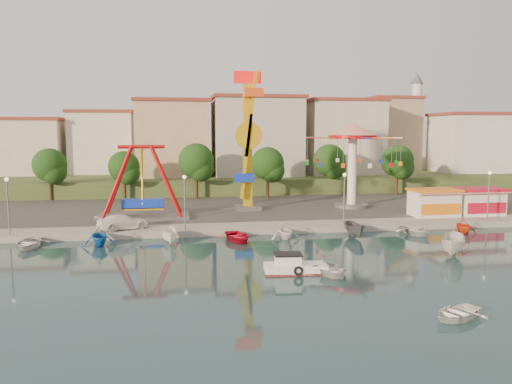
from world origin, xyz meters
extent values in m
plane|color=#153339|center=(0.00, 0.00, 0.00)|extent=(200.00, 200.00, 0.00)
cube|color=#9E998E|center=(0.00, 62.00, 0.30)|extent=(200.00, 100.00, 0.60)
cube|color=#4C4944|center=(0.00, 30.00, 0.60)|extent=(90.00, 28.00, 0.01)
cube|color=#384C26|center=(0.00, 67.00, 1.50)|extent=(200.00, 60.00, 3.00)
cube|color=#59595E|center=(-12.45, 20.40, 0.75)|extent=(10.00, 5.00, 0.30)
cube|color=#1635C3|center=(-12.45, 20.40, 2.20)|extent=(4.50, 1.40, 1.00)
cylinder|color=#B10E0E|center=(-12.45, 20.40, 8.40)|extent=(5.00, 0.40, 0.40)
cube|color=#59595E|center=(-0.30, 24.21, 0.85)|extent=(3.00, 3.00, 0.50)
cube|color=gold|center=(-0.30, 24.21, 8.10)|extent=(1.00, 1.00, 15.00)
cube|color=red|center=(-0.30, 24.21, 16.40)|extent=(3.20, 0.50, 1.40)
cylinder|color=gold|center=(-0.30, 23.41, 9.60)|extent=(3.20, 0.50, 3.20)
cube|color=gold|center=(0.00, 23.21, 12.08)|extent=(1.53, 0.35, 9.97)
cube|color=#E94614|center=(0.29, 23.21, 14.57)|extent=(2.20, 1.20, 1.00)
cylinder|color=#59595E|center=(12.91, 24.40, 0.80)|extent=(4.40, 4.40, 0.40)
cylinder|color=white|center=(12.91, 24.40, 5.10)|extent=(1.10, 1.10, 9.00)
cylinder|color=#B10E0E|center=(12.91, 24.40, 9.40)|extent=(6.00, 6.00, 0.50)
cone|color=red|center=(12.91, 24.40, 10.30)|extent=(6.40, 6.40, 1.40)
cube|color=white|center=(19.72, 16.50, 2.00)|extent=(5.00, 3.00, 2.80)
cube|color=orange|center=(19.72, 16.50, 3.55)|extent=(5.40, 3.40, 0.25)
cube|color=red|center=(19.72, 14.80, 3.20)|extent=(5.00, 0.77, 0.43)
cube|color=white|center=(25.21, 16.50, 2.00)|extent=(5.00, 3.00, 2.80)
cube|color=#B70E24|center=(25.21, 16.50, 3.55)|extent=(5.40, 3.40, 0.25)
cube|color=red|center=(25.21, 14.80, 3.20)|extent=(5.00, 0.77, 0.43)
cylinder|color=#59595E|center=(-24.00, 13.00, 3.10)|extent=(0.14, 0.14, 5.00)
cylinder|color=#59595E|center=(-8.00, 13.00, 3.10)|extent=(0.14, 0.14, 5.00)
cylinder|color=#59595E|center=(8.00, 13.00, 3.10)|extent=(0.14, 0.14, 5.00)
cylinder|color=#59595E|center=(24.00, 13.00, 3.10)|extent=(0.14, 0.14, 5.00)
cylinder|color=#382314|center=(-26.00, 36.98, 2.40)|extent=(0.44, 0.44, 3.60)
sphere|color=black|center=(-26.00, 36.98, 5.49)|extent=(4.60, 4.60, 4.60)
cylinder|color=#382314|center=(-16.00, 36.24, 2.30)|extent=(0.44, 0.44, 3.40)
sphere|color=black|center=(-16.00, 36.24, 5.22)|extent=(4.35, 4.35, 4.35)
cylinder|color=#382314|center=(-6.00, 35.81, 2.56)|extent=(0.44, 0.44, 3.92)
sphere|color=black|center=(-6.00, 35.81, 5.94)|extent=(5.02, 5.02, 5.02)
cylinder|color=#382314|center=(4.00, 34.36, 2.43)|extent=(0.44, 0.44, 3.66)
sphere|color=black|center=(4.00, 34.36, 5.58)|extent=(4.68, 4.68, 4.68)
cylinder|color=#382314|center=(14.00, 37.35, 2.50)|extent=(0.44, 0.44, 3.80)
sphere|color=black|center=(14.00, 37.35, 5.77)|extent=(4.86, 4.86, 4.86)
cylinder|color=#382314|center=(24.00, 35.54, 2.49)|extent=(0.44, 0.44, 3.77)
sphere|color=black|center=(24.00, 35.54, 5.73)|extent=(4.83, 4.83, 4.83)
cube|color=beige|center=(-33.37, 46.06, 8.93)|extent=(9.26, 9.53, 11.87)
cube|color=silver|center=(-21.33, 51.38, 7.32)|extent=(12.33, 9.01, 8.63)
cube|color=tan|center=(-8.19, 51.96, 8.62)|extent=(11.95, 9.28, 11.23)
cube|color=beige|center=(5.60, 48.80, 7.60)|extent=(12.59, 10.50, 9.20)
cube|color=beige|center=(19.07, 52.20, 7.62)|extent=(10.75, 9.23, 9.24)
cube|color=tan|center=(32.37, 50.33, 8.61)|extent=(12.77, 10.96, 11.21)
cube|color=silver|center=(44.15, 48.77, 9.18)|extent=(8.23, 8.98, 12.36)
cube|color=beige|center=(56.03, 53.70, 7.38)|extent=(11.59, 10.93, 8.76)
cylinder|color=silver|center=(36.00, 54.00, 11.00)|extent=(1.80, 1.80, 16.00)
cylinder|color=#59595E|center=(36.00, 54.00, 16.00)|extent=(2.80, 2.80, 0.30)
cone|color=#59595E|center=(36.00, 54.00, 20.00)|extent=(2.20, 2.20, 2.00)
cube|color=white|center=(-0.48, -1.37, 0.26)|extent=(4.53, 2.01, 0.79)
cube|color=#B10E0E|center=(-0.48, -1.37, 0.07)|extent=(4.53, 2.01, 0.14)
cube|color=white|center=(-1.01, -1.28, 0.93)|extent=(1.86, 1.46, 0.79)
cube|color=black|center=(-1.01, -1.28, 1.37)|extent=(2.05, 1.65, 0.11)
torus|color=black|center=(-0.48, -2.25, 0.40)|extent=(0.68, 0.23, 0.67)
torus|color=black|center=(0.75, -2.21, 0.40)|extent=(0.68, 0.23, 0.67)
imported|color=white|center=(1.83, -2.26, 0.38)|extent=(3.48, 4.22, 0.76)
imported|color=white|center=(6.00, -11.30, 0.34)|extent=(4.00, 3.55, 0.68)
imported|color=silver|center=(13.29, 1.40, 0.89)|extent=(4.07, 4.78, 1.78)
imported|color=white|center=(-13.96, 14.00, 1.32)|extent=(5.32, 3.85, 1.43)
imported|color=silver|center=(-21.47, 9.80, 0.42)|extent=(3.00, 4.13, 0.84)
imported|color=blue|center=(-15.61, 9.80, 0.88)|extent=(3.54, 3.88, 1.75)
imported|color=white|center=(-9.43, 9.80, 0.69)|extent=(1.55, 3.63, 1.37)
imported|color=red|center=(-3.30, 9.80, 0.44)|extent=(3.83, 4.75, 0.87)
imported|color=white|center=(1.20, 9.80, 0.81)|extent=(2.87, 3.26, 1.63)
imported|color=#4F4E53|center=(8.01, 9.80, 0.72)|extent=(1.43, 3.73, 1.44)
imported|color=silver|center=(14.28, 9.80, 0.42)|extent=(3.56, 4.51, 0.84)
imported|color=#ED3F15|center=(19.28, 9.80, 0.77)|extent=(2.96, 3.28, 1.53)
camera|label=1|loc=(-8.64, -35.04, 9.93)|focal=35.00mm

